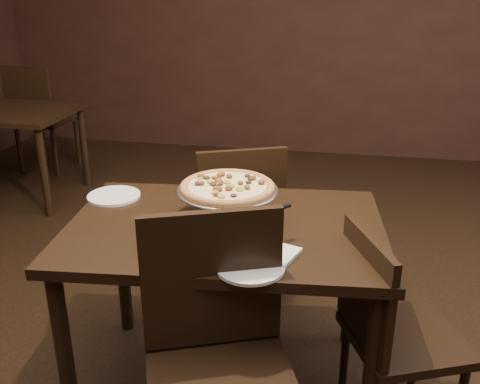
# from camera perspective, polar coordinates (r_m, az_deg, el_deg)

# --- Properties ---
(room) EXTENTS (6.04, 7.04, 2.84)m
(room) POSITION_cam_1_polar(r_m,az_deg,el_deg) (1.86, 0.17, 14.03)
(room) COLOR black
(room) RESTS_ON ground
(dining_table) EXTENTS (1.29, 0.92, 0.77)m
(dining_table) POSITION_cam_1_polar(r_m,az_deg,el_deg) (2.12, -1.59, -5.96)
(dining_table) COLOR black
(dining_table) RESTS_ON ground
(background_table) EXTENTS (1.14, 0.76, 0.71)m
(background_table) POSITION_cam_1_polar(r_m,az_deg,el_deg) (4.60, -24.20, 6.92)
(background_table) COLOR black
(background_table) RESTS_ON ground
(pizza_stand) EXTENTS (0.40, 0.40, 0.16)m
(pizza_stand) POSITION_cam_1_polar(r_m,az_deg,el_deg) (2.07, -1.36, 0.48)
(pizza_stand) COLOR #AFAFB6
(pizza_stand) RESTS_ON dining_table
(parmesan_shaker) EXTENTS (0.06, 0.06, 0.10)m
(parmesan_shaker) POSITION_cam_1_polar(r_m,az_deg,el_deg) (1.95, -9.62, -4.14)
(parmesan_shaker) COLOR beige
(parmesan_shaker) RESTS_ON dining_table
(pepper_flake_shaker) EXTENTS (0.06, 0.06, 0.11)m
(pepper_flake_shaker) POSITION_cam_1_polar(r_m,az_deg,el_deg) (1.87, -7.91, -4.86)
(pepper_flake_shaker) COLOR maroon
(pepper_flake_shaker) RESTS_ON dining_table
(packet_caddy) EXTENTS (0.09, 0.09, 0.07)m
(packet_caddy) POSITION_cam_1_polar(r_m,az_deg,el_deg) (1.94, -9.34, -4.82)
(packet_caddy) COLOR black
(packet_caddy) RESTS_ON dining_table
(napkin_stack) EXTENTS (0.19, 0.19, 0.02)m
(napkin_stack) POSITION_cam_1_polar(r_m,az_deg,el_deg) (1.85, 3.67, -6.58)
(napkin_stack) COLOR silver
(napkin_stack) RESTS_ON dining_table
(plate_left) EXTENTS (0.23, 0.23, 0.01)m
(plate_left) POSITION_cam_1_polar(r_m,az_deg,el_deg) (2.40, -13.31, -0.40)
(plate_left) COLOR white
(plate_left) RESTS_ON dining_table
(plate_near) EXTENTS (0.23, 0.23, 0.01)m
(plate_near) POSITION_cam_1_polar(r_m,az_deg,el_deg) (1.77, 1.10, -8.01)
(plate_near) COLOR white
(plate_near) RESTS_ON dining_table
(serving_spatula) EXTENTS (0.15, 0.15, 0.02)m
(serving_spatula) POSITION_cam_1_polar(r_m,az_deg,el_deg) (1.90, 4.05, -1.82)
(serving_spatula) COLOR #AFAFB6
(serving_spatula) RESTS_ON pizza_stand
(chair_far) EXTENTS (0.56, 0.56, 0.92)m
(chair_far) POSITION_cam_1_polar(r_m,az_deg,el_deg) (2.73, -0.31, -3.13)
(chair_far) COLOR black
(chair_far) RESTS_ON ground
(chair_near) EXTENTS (0.60, 0.60, 0.99)m
(chair_near) POSITION_cam_1_polar(r_m,az_deg,el_deg) (1.77, -2.27, -17.14)
(chair_near) COLOR black
(chair_near) RESTS_ON ground
(chair_side) EXTENTS (0.51, 0.51, 0.84)m
(chair_side) POSITION_cam_1_polar(r_m,az_deg,el_deg) (2.10, 15.68, -13.78)
(chair_side) COLOR black
(chair_side) RESTS_ON ground
(bg_chair_far) EXTENTS (0.49, 0.49, 0.97)m
(bg_chair_far) POSITION_cam_1_polar(r_m,az_deg,el_deg) (5.12, -20.61, 7.77)
(bg_chair_far) COLOR black
(bg_chair_far) RESTS_ON ground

